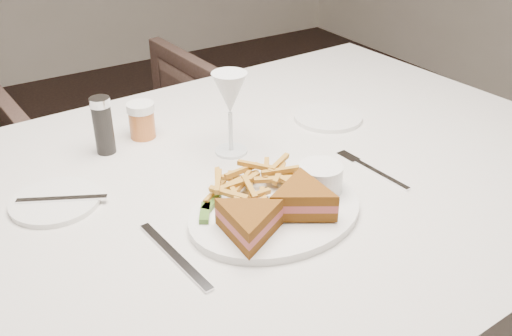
{
  "coord_description": "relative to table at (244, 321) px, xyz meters",
  "views": [
    {
      "loc": [
        -0.41,
        -1.13,
        1.32
      ],
      "look_at": [
        0.08,
        -0.37,
        0.8
      ],
      "focal_mm": 40.0,
      "sensor_mm": 36.0,
      "label": 1
    }
  ],
  "objects": [
    {
      "name": "table",
      "position": [
        0.0,
        0.0,
        0.0
      ],
      "size": [
        1.59,
        1.1,
        0.75
      ],
      "primitive_type": "cube",
      "rotation": [
        0.0,
        0.0,
        0.05
      ],
      "color": "silver",
      "rests_on": "ground"
    },
    {
      "name": "chair_far",
      "position": [
        0.06,
        0.94,
        -0.01
      ],
      "size": [
        0.74,
        0.7,
        0.73
      ],
      "primitive_type": "imported",
      "rotation": [
        0.0,
        0.0,
        3.2
      ],
      "color": "#46322B",
      "rests_on": "ground"
    },
    {
      "name": "table_setting",
      "position": [
        -0.02,
        -0.05,
        0.41
      ],
      "size": [
        0.8,
        0.6,
        0.18
      ],
      "color": "white",
      "rests_on": "table"
    }
  ]
}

